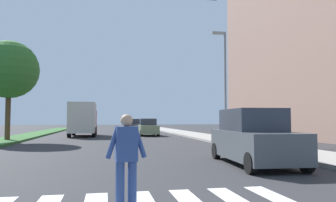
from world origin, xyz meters
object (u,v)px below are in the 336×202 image
pedestrian_performer (126,157)px  sedan_midblock (148,128)px  suv_crossing (254,138)px  tree_far (9,70)px  truck_box_delivery (83,119)px  sedan_distant (133,126)px  street_lamp_right (224,76)px

pedestrian_performer → sedan_midblock: bearing=81.8°
suv_crossing → sedan_midblock: bearing=93.1°
tree_far → truck_box_delivery: size_ratio=1.15×
suv_crossing → sedan_distant: suv_crossing is taller
street_lamp_right → truck_box_delivery: bearing=133.9°
pedestrian_performer → suv_crossing: bearing=45.5°
suv_crossing → sedan_midblock: 20.74m
tree_far → truck_box_delivery: (4.81, 6.46, -3.55)m
truck_box_delivery → street_lamp_right: bearing=-46.1°
street_lamp_right → sedan_distant: (-4.59, 20.22, -3.83)m
tree_far → pedestrian_performer: size_ratio=4.22×
street_lamp_right → tree_far: bearing=165.0°
street_lamp_right → truck_box_delivery: street_lamp_right is taller
sedan_distant → tree_far: bearing=-122.3°
tree_far → street_lamp_right: (14.86, -3.97, -0.59)m
sedan_midblock → sedan_distant: 9.69m
tree_far → suv_crossing: tree_far is taller
tree_far → street_lamp_right: street_lamp_right is taller
street_lamp_right → truck_box_delivery: 14.78m
street_lamp_right → sedan_distant: street_lamp_right is taller
street_lamp_right → suv_crossing: bearing=-105.3°
sedan_distant → truck_box_delivery: truck_box_delivery is taller
sedan_midblock → suv_crossing: bearing=-86.9°
sedan_midblock → sedan_distant: size_ratio=0.98×
tree_far → sedan_midblock: bearing=31.0°
suv_crossing → sedan_midblock: (-1.11, 20.71, -0.16)m
pedestrian_performer → sedan_midblock: pedestrian_performer is taller
tree_far → sedan_midblock: tree_far is taller
sedan_midblock → tree_far: bearing=-149.0°
tree_far → pedestrian_performer: (7.29, -19.01, -4.25)m
street_lamp_right → pedestrian_performer: (-7.57, -15.04, -3.66)m
street_lamp_right → pedestrian_performer: size_ratio=4.44×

